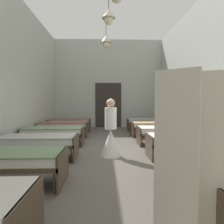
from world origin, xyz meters
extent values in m
cube|color=#59544C|center=(0.00, 0.00, -0.05)|extent=(6.36, 11.33, 0.10)
cube|color=#B2B7AD|center=(0.00, 5.46, 2.36)|extent=(6.16, 0.20, 4.73)
cube|color=#B2B7AD|center=(-2.98, 0.00, 2.36)|extent=(0.20, 10.73, 4.73)
cube|color=#B2B7AD|center=(2.98, 0.00, 2.36)|extent=(0.20, 10.73, 4.73)
cube|color=#2D2823|center=(0.00, 5.34, 1.20)|extent=(1.40, 0.06, 2.40)
cylinder|color=brown|center=(-0.07, 0.94, 4.54)|extent=(0.02, 0.02, 0.36)
cone|color=beige|center=(-0.07, 0.94, 4.21)|extent=(0.44, 0.44, 0.28)
sphere|color=beige|center=(-0.07, 0.94, 3.99)|extent=(0.28, 0.28, 0.28)
cylinder|color=brown|center=(-0.14, 2.82, 4.43)|extent=(0.02, 0.02, 0.60)
cone|color=beige|center=(-0.14, 2.82, 3.98)|extent=(0.44, 0.44, 0.28)
sphere|color=beige|center=(-0.14, 2.82, 3.76)|extent=(0.28, 0.28, 0.28)
cylinder|color=#473828|center=(-0.96, -3.53, 0.17)|extent=(0.03, 0.03, 0.34)
cube|color=#473828|center=(-0.90, -3.89, 0.29)|extent=(0.04, 0.84, 0.57)
cylinder|color=#473828|center=(0.96, -3.53, 0.17)|extent=(0.03, 0.03, 0.34)
cube|color=#473828|center=(0.90, -3.89, 0.29)|extent=(0.04, 0.84, 0.57)
cylinder|color=#473828|center=(-0.96, -2.69, 0.17)|extent=(0.03, 0.03, 0.34)
cylinder|color=#473828|center=(-0.96, -1.97, 0.17)|extent=(0.03, 0.03, 0.34)
cube|color=#473828|center=(-1.83, -2.33, 0.38)|extent=(1.90, 0.84, 0.07)
cube|color=#473828|center=(-0.90, -2.33, 0.29)|extent=(0.04, 0.84, 0.57)
cube|color=silver|center=(-1.83, -2.33, 0.48)|extent=(1.82, 0.78, 0.14)
cube|color=slate|center=(-1.83, -2.33, 0.56)|extent=(1.86, 0.82, 0.02)
cylinder|color=#473828|center=(0.96, -2.69, 0.17)|extent=(0.03, 0.03, 0.34)
cylinder|color=#473828|center=(0.96, -1.97, 0.17)|extent=(0.03, 0.03, 0.34)
cube|color=#473828|center=(1.83, -2.33, 0.38)|extent=(1.90, 0.84, 0.07)
cube|color=#473828|center=(0.90, -2.33, 0.29)|extent=(0.04, 0.84, 0.57)
cube|color=silver|center=(1.83, -2.33, 0.48)|extent=(1.82, 0.78, 0.14)
cube|color=slate|center=(1.83, -2.33, 0.56)|extent=(1.86, 0.82, 0.02)
cylinder|color=#473828|center=(-2.70, -0.42, 0.17)|extent=(0.03, 0.03, 0.34)
cylinder|color=#473828|center=(-0.96, -1.14, 0.17)|extent=(0.03, 0.03, 0.34)
cylinder|color=#473828|center=(-0.96, -0.42, 0.17)|extent=(0.03, 0.03, 0.34)
cube|color=#473828|center=(-1.83, -0.78, 0.38)|extent=(1.90, 0.84, 0.07)
cube|color=#473828|center=(-0.90, -0.78, 0.29)|extent=(0.04, 0.84, 0.57)
cube|color=white|center=(-1.83, -0.78, 0.48)|extent=(1.82, 0.78, 0.14)
cube|color=#9E9E93|center=(-1.83, -0.78, 0.56)|extent=(1.86, 0.82, 0.02)
cylinder|color=#473828|center=(0.96, -1.14, 0.17)|extent=(0.03, 0.03, 0.34)
cylinder|color=#473828|center=(0.96, -0.42, 0.17)|extent=(0.03, 0.03, 0.34)
cylinder|color=#473828|center=(2.70, -0.42, 0.17)|extent=(0.03, 0.03, 0.34)
cube|color=#473828|center=(1.83, -0.78, 0.38)|extent=(1.90, 0.84, 0.07)
cube|color=#473828|center=(0.90, -0.78, 0.29)|extent=(0.04, 0.84, 0.57)
cube|color=#473828|center=(2.76, -0.78, 0.29)|extent=(0.04, 0.84, 0.57)
cube|color=white|center=(1.83, -0.78, 0.48)|extent=(1.82, 0.78, 0.14)
cube|color=beige|center=(1.83, -0.78, 0.56)|extent=(1.86, 0.82, 0.02)
cylinder|color=#473828|center=(-2.70, 0.42, 0.17)|extent=(0.03, 0.03, 0.34)
cylinder|color=#473828|center=(-2.70, 1.14, 0.17)|extent=(0.03, 0.03, 0.34)
cylinder|color=#473828|center=(-0.96, 0.42, 0.17)|extent=(0.03, 0.03, 0.34)
cylinder|color=#473828|center=(-0.96, 1.14, 0.17)|extent=(0.03, 0.03, 0.34)
cube|color=#473828|center=(-1.83, 0.78, 0.38)|extent=(1.90, 0.84, 0.07)
cube|color=#473828|center=(-2.76, 0.78, 0.29)|extent=(0.04, 0.84, 0.57)
cube|color=#473828|center=(-0.90, 0.78, 0.29)|extent=(0.04, 0.84, 0.57)
cube|color=white|center=(-1.83, 0.78, 0.48)|extent=(1.82, 0.78, 0.14)
cube|color=slate|center=(-1.83, 0.78, 0.56)|extent=(1.86, 0.82, 0.02)
cylinder|color=#473828|center=(0.96, 0.42, 0.17)|extent=(0.03, 0.03, 0.34)
cylinder|color=#473828|center=(0.96, 1.14, 0.17)|extent=(0.03, 0.03, 0.34)
cylinder|color=#473828|center=(2.70, 0.42, 0.17)|extent=(0.03, 0.03, 0.34)
cylinder|color=#473828|center=(2.70, 1.14, 0.17)|extent=(0.03, 0.03, 0.34)
cube|color=#473828|center=(1.83, 0.78, 0.38)|extent=(1.90, 0.84, 0.07)
cube|color=#473828|center=(0.90, 0.78, 0.29)|extent=(0.04, 0.84, 0.57)
cube|color=#473828|center=(2.76, 0.78, 0.29)|extent=(0.04, 0.84, 0.57)
cube|color=white|center=(1.83, 0.78, 0.48)|extent=(1.82, 0.78, 0.14)
cube|color=beige|center=(1.83, 0.78, 0.56)|extent=(1.86, 0.82, 0.02)
cylinder|color=#473828|center=(-2.70, 1.97, 0.17)|extent=(0.03, 0.03, 0.34)
cylinder|color=#473828|center=(-2.70, 2.69, 0.17)|extent=(0.03, 0.03, 0.34)
cylinder|color=#473828|center=(-0.96, 1.97, 0.17)|extent=(0.03, 0.03, 0.34)
cylinder|color=#473828|center=(-0.96, 2.69, 0.17)|extent=(0.03, 0.03, 0.34)
cube|color=#473828|center=(-1.83, 2.33, 0.38)|extent=(1.90, 0.84, 0.07)
cube|color=#473828|center=(-2.76, 2.33, 0.29)|extent=(0.04, 0.84, 0.57)
cube|color=#473828|center=(-0.90, 2.33, 0.29)|extent=(0.04, 0.84, 0.57)
cube|color=silver|center=(-1.83, 2.33, 0.48)|extent=(1.82, 0.78, 0.14)
cube|color=#8C4C47|center=(-1.83, 2.33, 0.56)|extent=(1.86, 0.82, 0.02)
cylinder|color=#473828|center=(0.96, 1.97, 0.17)|extent=(0.03, 0.03, 0.34)
cylinder|color=#473828|center=(0.96, 2.69, 0.17)|extent=(0.03, 0.03, 0.34)
cylinder|color=#473828|center=(2.70, 1.97, 0.17)|extent=(0.03, 0.03, 0.34)
cylinder|color=#473828|center=(2.70, 2.69, 0.17)|extent=(0.03, 0.03, 0.34)
cube|color=#473828|center=(1.83, 2.33, 0.38)|extent=(1.90, 0.84, 0.07)
cube|color=#473828|center=(0.90, 2.33, 0.29)|extent=(0.04, 0.84, 0.57)
cube|color=#473828|center=(2.76, 2.33, 0.29)|extent=(0.04, 0.84, 0.57)
cube|color=silver|center=(1.83, 2.33, 0.48)|extent=(1.82, 0.78, 0.14)
cube|color=tan|center=(1.83, 2.33, 0.56)|extent=(1.86, 0.82, 0.02)
cylinder|color=#473828|center=(-2.70, 3.53, 0.17)|extent=(0.03, 0.03, 0.34)
cylinder|color=#473828|center=(-2.70, 4.25, 0.17)|extent=(0.03, 0.03, 0.34)
cylinder|color=#473828|center=(-0.96, 3.53, 0.17)|extent=(0.03, 0.03, 0.34)
cylinder|color=#473828|center=(-0.96, 4.25, 0.17)|extent=(0.03, 0.03, 0.34)
cube|color=#473828|center=(-1.83, 3.89, 0.38)|extent=(1.90, 0.84, 0.07)
cube|color=#473828|center=(-2.76, 3.89, 0.29)|extent=(0.04, 0.84, 0.57)
cube|color=#473828|center=(-0.90, 3.89, 0.29)|extent=(0.04, 0.84, 0.57)
cube|color=white|center=(-1.83, 3.89, 0.48)|extent=(1.82, 0.78, 0.14)
cube|color=#8C4C47|center=(-1.83, 3.89, 0.56)|extent=(1.86, 0.82, 0.02)
cylinder|color=#473828|center=(0.96, 3.53, 0.17)|extent=(0.03, 0.03, 0.34)
cylinder|color=#473828|center=(0.96, 4.25, 0.17)|extent=(0.03, 0.03, 0.34)
cylinder|color=#473828|center=(2.70, 3.53, 0.17)|extent=(0.03, 0.03, 0.34)
cylinder|color=#473828|center=(2.70, 4.25, 0.17)|extent=(0.03, 0.03, 0.34)
cube|color=#473828|center=(1.83, 3.89, 0.38)|extent=(1.90, 0.84, 0.07)
cube|color=#473828|center=(0.90, 3.89, 0.29)|extent=(0.04, 0.84, 0.57)
cube|color=#473828|center=(2.76, 3.89, 0.29)|extent=(0.04, 0.84, 0.57)
cube|color=white|center=(1.83, 3.89, 0.48)|extent=(1.82, 0.78, 0.14)
cube|color=#9E9E93|center=(1.83, 3.89, 0.56)|extent=(1.86, 0.82, 0.02)
cone|color=white|center=(-0.04, -0.58, 0.35)|extent=(0.52, 0.52, 0.70)
cylinder|color=white|center=(-0.04, -0.58, 0.97)|extent=(0.30, 0.30, 0.55)
sphere|color=tan|center=(-0.04, -0.58, 1.36)|extent=(0.22, 0.22, 0.22)
cone|color=white|center=(-0.04, -0.58, 1.44)|extent=(0.18, 0.18, 0.10)
cube|color=#BCB29E|center=(0.46, -3.89, 0.85)|extent=(0.34, 0.29, 1.70)
cube|color=#BCB29E|center=(0.88, -3.83, 0.85)|extent=(0.40, 0.19, 1.70)
camera|label=1|loc=(-0.19, -5.73, 1.41)|focal=32.66mm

